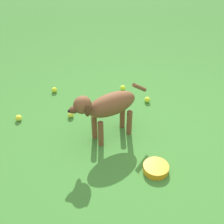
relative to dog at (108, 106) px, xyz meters
The scene contains 8 objects.
ground 0.48m from the dog, 122.67° to the right, with size 14.00×14.00×0.00m, color #38722D.
dog is the anchor object (origin of this frame).
tennis_ball_0 0.61m from the dog, 45.26° to the left, with size 0.07×0.07×0.07m, color #C7D23D.
tennis_ball_1 0.95m from the dog, 16.97° to the right, with size 0.07×0.07×0.07m, color #BFE32A.
tennis_ball_2 1.04m from the dog, 68.41° to the left, with size 0.07×0.07×0.07m, color yellow.
tennis_ball_3 0.83m from the dog, 42.14° to the right, with size 0.07×0.07×0.07m, color #C0DB2E.
tennis_ball_4 1.11m from the dog, 32.69° to the left, with size 0.07×0.07×0.07m, color #C8D72D.
water_bowl 0.69m from the dog, 142.66° to the right, with size 0.22×0.22×0.06m, color orange.
Camera 1 is at (-1.91, 0.44, 1.82)m, focal length 44.82 mm.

